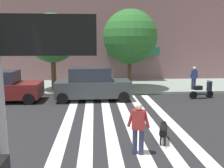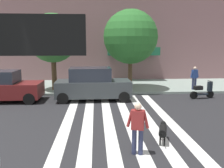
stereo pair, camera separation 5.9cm
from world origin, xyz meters
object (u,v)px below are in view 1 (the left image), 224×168
Objects in this scene: street_tree_middle at (130,37)px; dog_on_leash at (163,130)px; parked_car_behind_first at (92,85)px; pedestrian_dog_walker at (138,126)px; pedestrian_bystander at (194,77)px; parked_scooter at (202,91)px; street_tree_nearest at (52,38)px.

street_tree_middle is 9.87m from dog_on_leash.
parked_car_behind_first is 2.75× the size of pedestrian_dog_walker.
parked_car_behind_first is at bearing -163.31° from pedestrian_bystander.
parked_scooter is at bearing 56.43° from dog_on_leash.
street_tree_nearest is (-9.58, 2.79, 3.28)m from parked_scooter.
pedestrian_dog_walker is (4.21, -10.17, -2.83)m from street_tree_nearest.
street_tree_nearest is 3.24× the size of pedestrian_bystander.
parked_car_behind_first is 2.75× the size of pedestrian_bystander.
street_tree_nearest is (-2.74, 2.74, 2.81)m from parked_car_behind_first.
pedestrian_dog_walker is 11.19m from pedestrian_bystander.
dog_on_leash is at bearing -60.62° from street_tree_nearest.
parked_scooter is 1.47× the size of dog_on_leash.
dog_on_leash is (1.04, 0.85, -0.48)m from pedestrian_dog_walker.
street_tree_nearest is at bearing 112.48° from pedestrian_dog_walker.
street_tree_middle is 3.43× the size of pedestrian_dog_walker.
parked_car_behind_first is 4.79m from street_tree_nearest.
street_tree_nearest is 3.24× the size of pedestrian_dog_walker.
dog_on_leash is at bearing -118.36° from pedestrian_bystander.
parked_car_behind_first reaches higher than dog_on_leash.
pedestrian_dog_walker is at bearing -120.97° from pedestrian_bystander.
dog_on_leash is 0.68× the size of pedestrian_bystander.
pedestrian_dog_walker is 1.43m from dog_on_leash.
street_tree_middle is 5.37m from pedestrian_bystander.
pedestrian_bystander is at bearing 61.64° from dog_on_leash.
street_tree_middle reaches higher than pedestrian_dog_walker.
parked_scooter reaches higher than dog_on_leash.
parked_car_behind_first is 2.78× the size of parked_scooter.
parked_car_behind_first reaches higher than parked_scooter.
dog_on_leash is (2.50, -6.58, -0.50)m from parked_car_behind_first.
street_tree_nearest reaches higher than parked_scooter.
dog_on_leash is at bearing -123.57° from parked_scooter.
street_tree_middle is (-4.17, 2.73, 3.39)m from parked_scooter.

